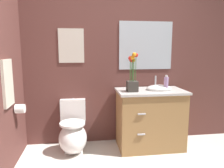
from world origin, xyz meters
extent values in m
cube|color=brown|center=(0.20, 1.57, 1.25)|extent=(4.13, 0.05, 2.50)
ellipsoid|color=white|center=(-0.64, 1.23, 0.20)|extent=(0.38, 0.48, 0.40)
cube|color=white|center=(-0.64, 1.28, 0.09)|extent=(0.22, 0.26, 0.18)
cube|color=white|center=(-0.64, 1.51, 0.52)|extent=(0.36, 0.13, 0.32)
cylinder|color=white|center=(-0.64, 1.21, 0.42)|extent=(0.34, 0.34, 0.03)
cylinder|color=#B7B7BC|center=(-0.64, 1.51, 0.68)|extent=(0.04, 0.04, 0.02)
cube|color=#9E7242|center=(0.44, 1.25, 0.40)|extent=(0.90, 0.52, 0.81)
cube|color=#BCB7B2|center=(0.44, 1.25, 0.82)|extent=(0.94, 0.56, 0.03)
ellipsoid|color=white|center=(0.56, 1.25, 0.86)|extent=(0.36, 0.26, 0.10)
cylinder|color=#B7B7BC|center=(0.56, 1.41, 0.93)|extent=(0.02, 0.02, 0.18)
cube|color=#B7B7BC|center=(0.24, 0.98, 0.58)|extent=(0.10, 0.02, 0.02)
cube|color=#B7B7BC|center=(0.24, 0.98, 0.31)|extent=(0.10, 0.02, 0.02)
cube|color=#38332D|center=(0.16, 1.19, 0.91)|extent=(0.14, 0.14, 0.14)
cylinder|color=#386B2D|center=(0.21, 1.18, 1.15)|extent=(0.01, 0.01, 0.35)
sphere|color=red|center=(0.21, 1.18, 1.32)|extent=(0.06, 0.06, 0.06)
cylinder|color=#386B2D|center=(0.17, 1.20, 1.11)|extent=(0.01, 0.01, 0.28)
sphere|color=orange|center=(0.17, 1.20, 1.25)|extent=(0.06, 0.06, 0.06)
cylinder|color=#386B2D|center=(0.15, 1.21, 1.11)|extent=(0.01, 0.01, 0.28)
sphere|color=red|center=(0.15, 1.21, 1.25)|extent=(0.06, 0.06, 0.06)
cylinder|color=#386B2D|center=(0.13, 1.19, 1.13)|extent=(0.01, 0.01, 0.31)
sphere|color=red|center=(0.13, 1.19, 1.28)|extent=(0.06, 0.06, 0.06)
cylinder|color=#386B2D|center=(0.16, 1.17, 1.13)|extent=(0.01, 0.01, 0.31)
sphere|color=orange|center=(0.16, 1.17, 1.29)|extent=(0.06, 0.06, 0.06)
cylinder|color=#386B2D|center=(0.17, 1.16, 1.15)|extent=(0.01, 0.01, 0.35)
sphere|color=orange|center=(0.17, 1.16, 1.33)|extent=(0.06, 0.06, 0.06)
cylinder|color=#B28CBF|center=(0.63, 1.18, 0.93)|extent=(0.06, 0.06, 0.19)
cylinder|color=silver|center=(0.63, 1.18, 1.04)|extent=(0.03, 0.03, 0.02)
cube|color=beige|center=(-0.64, 1.54, 1.45)|extent=(0.36, 0.01, 0.48)
cube|color=#B2BCC6|center=(0.44, 1.54, 1.45)|extent=(0.80, 0.01, 0.70)
cube|color=beige|center=(-1.31, 0.88, 1.03)|extent=(0.03, 0.28, 0.52)
cylinder|color=white|center=(-1.26, 1.08, 0.68)|extent=(0.11, 0.11, 0.11)
camera|label=1|loc=(-0.50, -1.59, 1.40)|focal=34.49mm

